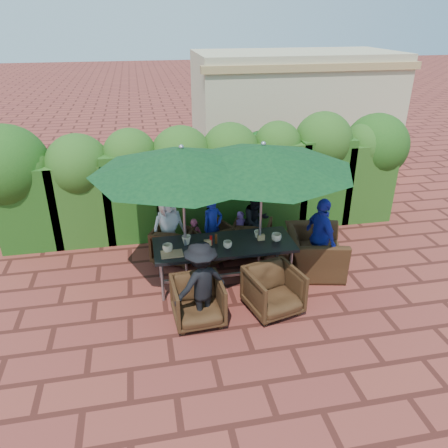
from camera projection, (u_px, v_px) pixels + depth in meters
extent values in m
plane|color=maroon|center=(229.00, 286.00, 7.50)|extent=(80.00, 80.00, 0.00)
cube|color=black|center=(224.00, 245.00, 7.30)|extent=(2.35, 0.90, 0.05)
cube|color=gray|center=(224.00, 275.00, 7.57)|extent=(2.15, 0.05, 0.05)
cylinder|color=gray|center=(162.00, 282.00, 6.97)|extent=(0.05, 0.05, 0.70)
cylinder|color=gray|center=(160.00, 260.00, 7.59)|extent=(0.05, 0.05, 0.70)
cylinder|color=gray|center=(291.00, 268.00, 7.34)|extent=(0.05, 0.05, 0.70)
cylinder|color=gray|center=(278.00, 248.00, 7.96)|extent=(0.05, 0.05, 0.70)
cylinder|color=gray|center=(187.00, 282.00, 7.56)|extent=(0.44, 0.44, 0.03)
cylinder|color=gray|center=(184.00, 221.00, 7.04)|extent=(0.04, 0.04, 2.40)
cone|color=black|center=(182.00, 160.00, 6.60)|extent=(2.85, 2.85, 0.38)
sphere|color=gray|center=(181.00, 147.00, 6.51)|extent=(0.08, 0.08, 0.08)
cylinder|color=gray|center=(258.00, 277.00, 7.72)|extent=(0.44, 0.44, 0.03)
cylinder|color=gray|center=(261.00, 216.00, 7.20)|extent=(0.04, 0.04, 2.40)
cone|color=black|center=(263.00, 156.00, 6.76)|extent=(2.92, 2.92, 0.38)
sphere|color=gray|center=(263.00, 144.00, 6.67)|extent=(0.08, 0.08, 0.08)
imported|color=black|center=(175.00, 241.00, 8.15)|extent=(0.95, 0.93, 0.75)
imported|color=black|center=(212.00, 241.00, 8.20)|extent=(0.93, 0.90, 0.74)
imported|color=black|center=(252.00, 234.00, 8.46)|extent=(0.89, 0.87, 0.71)
imported|color=black|center=(198.00, 299.00, 6.50)|extent=(0.78, 0.73, 0.76)
imported|color=black|center=(274.00, 289.00, 6.72)|extent=(0.92, 0.88, 0.79)
imported|color=black|center=(315.00, 245.00, 7.76)|extent=(0.96, 1.26, 0.99)
imported|color=white|center=(168.00, 227.00, 8.06)|extent=(0.74, 0.59, 1.31)
imported|color=#1F29A8|center=(213.00, 227.00, 8.23)|extent=(0.52, 0.48, 1.17)
imported|color=black|center=(256.00, 221.00, 8.42)|extent=(0.66, 0.53, 1.20)
imported|color=black|center=(201.00, 283.00, 6.37)|extent=(0.94, 0.69, 1.33)
imported|color=#1F29A8|center=(321.00, 237.00, 7.57)|extent=(0.55, 0.90, 1.43)
imported|color=#C54567|center=(194.00, 238.00, 8.23)|extent=(0.35, 0.32, 0.78)
imported|color=#77479A|center=(241.00, 231.00, 8.49)|extent=(0.35, 0.32, 0.80)
imported|color=#217C25|center=(256.00, 162.00, 11.15)|extent=(1.58, 0.96, 1.59)
imported|color=#C54567|center=(276.00, 158.00, 11.39)|extent=(0.83, 0.56, 1.63)
imported|color=gray|center=(326.00, 158.00, 11.51)|extent=(1.09, 0.82, 1.54)
imported|color=beige|center=(168.00, 248.00, 7.01)|extent=(0.17, 0.17, 0.13)
imported|color=beige|center=(186.00, 240.00, 7.25)|extent=(0.16, 0.16, 0.15)
imported|color=beige|center=(227.00, 245.00, 7.14)|extent=(0.15, 0.15, 0.12)
imported|color=beige|center=(258.00, 234.00, 7.48)|extent=(0.13, 0.13, 0.12)
imported|color=beige|center=(276.00, 237.00, 7.34)|extent=(0.17, 0.17, 0.13)
cylinder|color=#B20C0A|center=(211.00, 240.00, 7.22)|extent=(0.04, 0.04, 0.17)
cylinder|color=#4C230C|center=(216.00, 239.00, 7.27)|extent=(0.04, 0.04, 0.17)
cube|color=#AD7F54|center=(172.00, 254.00, 6.96)|extent=(0.35, 0.25, 0.02)
cube|color=tan|center=(208.00, 243.00, 7.21)|extent=(0.12, 0.06, 0.10)
cube|color=tan|center=(261.00, 237.00, 7.39)|extent=(0.12, 0.06, 0.10)
cube|color=#153C10|center=(31.00, 205.00, 8.55)|extent=(1.15, 0.95, 1.66)
sphere|color=#153C10|center=(23.00, 169.00, 8.24)|extent=(1.04, 1.04, 1.04)
cube|color=#153C10|center=(83.00, 201.00, 8.73)|extent=(1.15, 0.95, 1.67)
sphere|color=#153C10|center=(78.00, 166.00, 8.41)|extent=(1.24, 1.24, 1.24)
cube|color=#153C10|center=(134.00, 194.00, 8.87)|extent=(1.15, 0.95, 1.82)
sphere|color=#153C10|center=(130.00, 155.00, 8.52)|extent=(1.06, 1.06, 1.06)
cube|color=#153C10|center=(183.00, 192.00, 9.06)|extent=(1.15, 0.95, 1.73)
sphere|color=#153C10|center=(181.00, 157.00, 8.73)|extent=(1.23, 1.23, 1.23)
cube|color=#153C10|center=(230.00, 188.00, 9.23)|extent=(1.15, 0.95, 1.78)
sphere|color=#153C10|center=(230.00, 152.00, 8.88)|extent=(1.18, 1.18, 1.18)
cube|color=#153C10|center=(275.00, 183.00, 9.38)|extent=(1.15, 0.95, 1.86)
sphere|color=#153C10|center=(278.00, 145.00, 9.02)|extent=(0.99, 0.99, 0.99)
cube|color=#153C10|center=(319.00, 179.00, 9.55)|extent=(1.15, 0.95, 1.90)
sphere|color=#153C10|center=(323.00, 141.00, 9.18)|extent=(1.22, 1.22, 1.22)
cube|color=#153C10|center=(361.00, 179.00, 9.75)|extent=(1.15, 0.95, 1.74)
sphere|color=#153C10|center=(366.00, 146.00, 9.42)|extent=(1.01, 1.01, 1.01)
sphere|color=#153C10|center=(7.00, 167.00, 8.26)|extent=(1.60, 1.60, 1.60)
sphere|color=#153C10|center=(376.00, 145.00, 9.58)|extent=(1.40, 1.40, 1.40)
cube|color=#B8AF89|center=(293.00, 106.00, 13.59)|extent=(6.00, 3.00, 3.20)
cube|color=tan|center=(315.00, 67.00, 11.74)|extent=(6.20, 0.25, 0.20)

